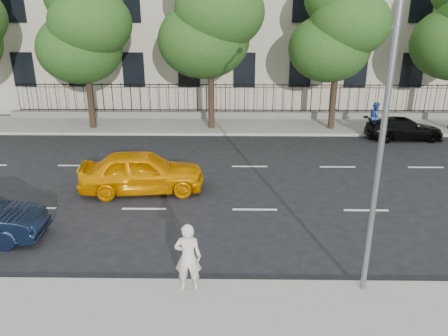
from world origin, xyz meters
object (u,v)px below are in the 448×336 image
Objects in this scene: street_light at (380,88)px; black_sedan at (404,129)px; woman_near at (188,257)px; yellow_taxi at (142,171)px.

street_light reaches higher than black_sedan.
yellow_taxi is at bearing -69.97° from woman_near.
street_light is 1.94× the size of black_sedan.
street_light is at bearing -172.00° from woman_near.
woman_near is at bearing -171.87° from street_light.
yellow_taxi is 1.16× the size of black_sedan.
black_sedan is at bearing -127.26° from woman_near.
black_sedan is at bearing -66.50° from yellow_taxi.
woman_near is at bearing -165.94° from yellow_taxi.
black_sedan is (6.10, 13.27, -4.55)m from street_light.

